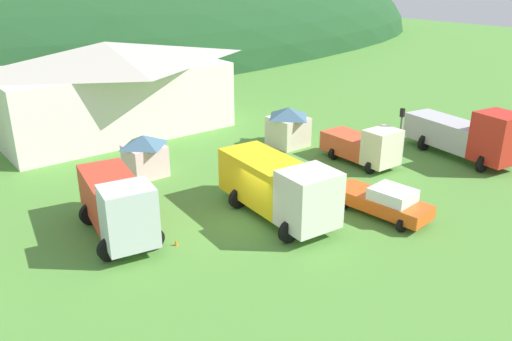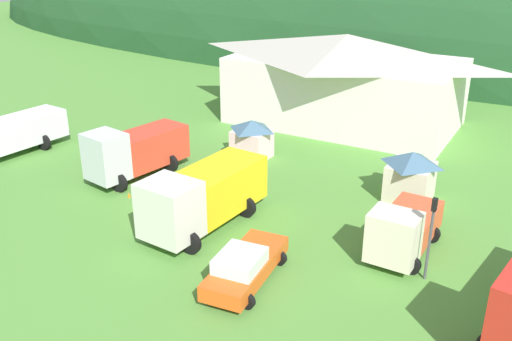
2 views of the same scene
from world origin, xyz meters
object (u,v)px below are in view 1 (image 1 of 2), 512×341
at_px(depot_building, 109,86).
at_px(traffic_light_east, 400,131).
at_px(play_shed_cream, 288,126).
at_px(tow_truck_silver, 117,203).
at_px(traffic_cone_near_pickup, 176,245).
at_px(flatbed_truck_yellow, 279,186).
at_px(light_truck_cream, 365,146).
at_px(service_pickup_orange, 384,201).
at_px(crane_truck_red, 468,134).
at_px(play_shed_pink, 145,155).

relative_size(depot_building, traffic_light_east, 4.73).
relative_size(play_shed_cream, tow_truck_silver, 0.42).
relative_size(traffic_light_east, traffic_cone_near_pickup, 6.28).
distance_m(depot_building, traffic_light_east, 22.06).
height_order(tow_truck_silver, traffic_cone_near_pickup, tow_truck_silver).
xyz_separation_m(flatbed_truck_yellow, light_truck_cream, (9.44, 2.47, -0.51)).
relative_size(light_truck_cream, service_pickup_orange, 1.01).
bearing_deg(tow_truck_silver, flatbed_truck_yellow, 75.77).
distance_m(flatbed_truck_yellow, traffic_light_east, 11.02).
bearing_deg(crane_truck_red, play_shed_pink, -111.56).
relative_size(flatbed_truck_yellow, traffic_cone_near_pickup, 12.38).
xyz_separation_m(play_shed_cream, crane_truck_red, (7.48, -9.61, 0.30)).
bearing_deg(traffic_light_east, light_truck_cream, 134.68).
bearing_deg(play_shed_cream, depot_building, 126.85).
xyz_separation_m(play_shed_cream, service_pickup_orange, (-3.68, -11.66, -0.63)).
height_order(play_shed_cream, light_truck_cream, play_shed_cream).
bearing_deg(service_pickup_orange, light_truck_cream, 132.01).
bearing_deg(depot_building, flatbed_truck_yellow, -88.79).
xyz_separation_m(tow_truck_silver, traffic_cone_near_pickup, (1.64, -2.48, -1.72)).
distance_m(play_shed_cream, crane_truck_red, 12.18).
height_order(tow_truck_silver, service_pickup_orange, tow_truck_silver).
distance_m(depot_building, traffic_cone_near_pickup, 20.09).
relative_size(flatbed_truck_yellow, service_pickup_orange, 1.42).
distance_m(service_pickup_orange, traffic_light_east, 7.91).
xyz_separation_m(play_shed_pink, crane_truck_red, (18.31, -10.65, 0.40)).
relative_size(play_shed_pink, flatbed_truck_yellow, 0.35).
bearing_deg(service_pickup_orange, crane_truck_red, 94.06).
distance_m(light_truck_cream, crane_truck_red, 7.13).
bearing_deg(tow_truck_silver, light_truck_cream, 96.97).
height_order(depot_building, tow_truck_silver, depot_building).
bearing_deg(play_shed_pink, service_pickup_orange, -60.65).
relative_size(light_truck_cream, crane_truck_red, 0.65).
bearing_deg(traffic_light_east, tow_truck_silver, 172.90).
xyz_separation_m(light_truck_cream, crane_truck_red, (6.12, -3.62, 0.48)).
relative_size(service_pickup_orange, traffic_light_east, 1.38).
height_order(light_truck_cream, crane_truck_red, crane_truck_red).
bearing_deg(crane_truck_red, service_pickup_orange, -70.94).
height_order(tow_truck_silver, flatbed_truck_yellow, tow_truck_silver).
height_order(tow_truck_silver, crane_truck_red, crane_truck_red).
height_order(play_shed_cream, tow_truck_silver, tow_truck_silver).
bearing_deg(play_shed_cream, crane_truck_red, -52.09).
xyz_separation_m(play_shed_cream, traffic_light_east, (2.88, -7.53, 0.92)).
xyz_separation_m(depot_building, play_shed_cream, (8.50, -11.34, -2.11)).
xyz_separation_m(tow_truck_silver, flatbed_truck_yellow, (7.29, -3.21, 0.06)).
height_order(service_pickup_orange, traffic_light_east, traffic_light_east).
bearing_deg(light_truck_cream, traffic_light_east, 46.03).
bearing_deg(flatbed_truck_yellow, play_shed_pink, -159.61).
bearing_deg(crane_truck_red, flatbed_truck_yellow, -85.58).
bearing_deg(tow_truck_silver, service_pickup_orange, 70.77).
bearing_deg(service_pickup_orange, depot_building, -174.54).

